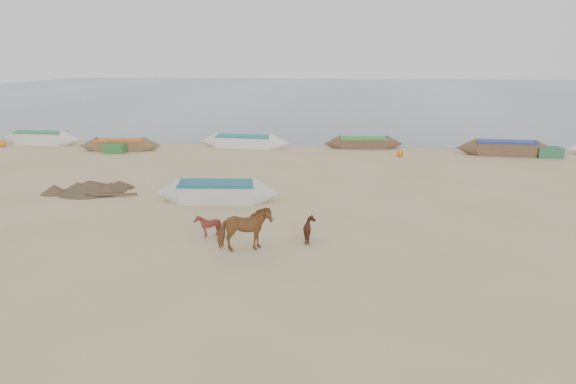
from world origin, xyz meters
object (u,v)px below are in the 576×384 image
at_px(calf_front, 208,226).
at_px(near_canoe, 217,192).
at_px(cow_adult, 245,229).
at_px(calf_right, 311,230).

distance_m(calf_front, near_canoe, 4.93).
bearing_deg(cow_adult, calf_front, 30.24).
relative_size(calf_right, near_canoe, 0.15).
distance_m(cow_adult, calf_front, 2.03).
bearing_deg(near_canoe, cow_adult, -73.92).
bearing_deg(near_canoe, calf_front, -85.53).
relative_size(calf_front, near_canoe, 0.15).
xyz_separation_m(calf_front, calf_right, (3.64, -0.08, 0.00)).
bearing_deg(near_canoe, calf_right, -53.30).
bearing_deg(calf_right, near_canoe, 11.78).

